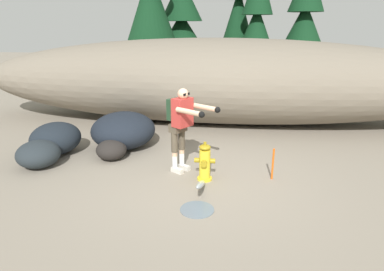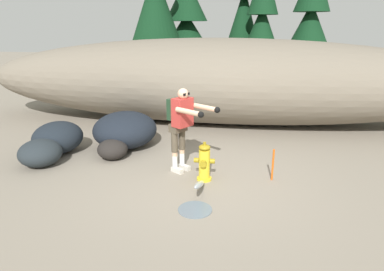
{
  "view_description": "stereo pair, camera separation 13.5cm",
  "coord_description": "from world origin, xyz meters",
  "px_view_note": "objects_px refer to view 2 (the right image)",
  "views": [
    {
      "loc": [
        0.62,
        -5.63,
        2.73
      ],
      "look_at": [
        -0.23,
        0.38,
        0.75
      ],
      "focal_mm": 31.72,
      "sensor_mm": 36.0,
      "label": 1
    },
    {
      "loc": [
        0.75,
        -5.61,
        2.73
      ],
      "look_at": [
        -0.23,
        0.38,
        0.75
      ],
      "focal_mm": 31.72,
      "sensor_mm": 36.0,
      "label": 2
    }
  ],
  "objects_px": {
    "fire_hydrant": "(204,163)",
    "boulder_outlier": "(40,153)",
    "boulder_mid": "(125,130)",
    "survey_stake": "(273,165)",
    "boulder_large": "(58,137)",
    "utility_worker": "(182,120)",
    "boulder_small": "(112,149)"
  },
  "relations": [
    {
      "from": "fire_hydrant",
      "to": "survey_stake",
      "type": "height_order",
      "value": "fire_hydrant"
    },
    {
      "from": "boulder_outlier",
      "to": "survey_stake",
      "type": "bearing_deg",
      "value": 0.73
    },
    {
      "from": "fire_hydrant",
      "to": "boulder_outlier",
      "type": "distance_m",
      "value": 3.37
    },
    {
      "from": "boulder_small",
      "to": "boulder_outlier",
      "type": "height_order",
      "value": "boulder_outlier"
    },
    {
      "from": "survey_stake",
      "to": "boulder_mid",
      "type": "bearing_deg",
      "value": 158.55
    },
    {
      "from": "utility_worker",
      "to": "boulder_large",
      "type": "bearing_deg",
      "value": -158.24
    },
    {
      "from": "boulder_large",
      "to": "survey_stake",
      "type": "bearing_deg",
      "value": -8.39
    },
    {
      "from": "boulder_large",
      "to": "survey_stake",
      "type": "distance_m",
      "value": 4.68
    },
    {
      "from": "fire_hydrant",
      "to": "boulder_large",
      "type": "distance_m",
      "value": 3.51
    },
    {
      "from": "boulder_mid",
      "to": "survey_stake",
      "type": "distance_m",
      "value": 3.53
    },
    {
      "from": "boulder_outlier",
      "to": "fire_hydrant",
      "type": "bearing_deg",
      "value": -2.46
    },
    {
      "from": "fire_hydrant",
      "to": "boulder_mid",
      "type": "distance_m",
      "value": 2.54
    },
    {
      "from": "utility_worker",
      "to": "boulder_small",
      "type": "distance_m",
      "value": 1.84
    },
    {
      "from": "boulder_mid",
      "to": "boulder_outlier",
      "type": "xyz_separation_m",
      "value": [
        -1.32,
        -1.35,
        -0.15
      ]
    },
    {
      "from": "boulder_small",
      "to": "survey_stake",
      "type": "height_order",
      "value": "survey_stake"
    },
    {
      "from": "fire_hydrant",
      "to": "boulder_mid",
      "type": "relative_size",
      "value": 0.49
    },
    {
      "from": "boulder_mid",
      "to": "survey_stake",
      "type": "height_order",
      "value": "boulder_mid"
    },
    {
      "from": "utility_worker",
      "to": "boulder_outlier",
      "type": "distance_m",
      "value": 3.0
    },
    {
      "from": "fire_hydrant",
      "to": "survey_stake",
      "type": "relative_size",
      "value": 1.23
    },
    {
      "from": "fire_hydrant",
      "to": "boulder_small",
      "type": "xyz_separation_m",
      "value": [
        -2.06,
        0.72,
        -0.13
      ]
    },
    {
      "from": "fire_hydrant",
      "to": "boulder_large",
      "type": "relative_size",
      "value": 0.64
    },
    {
      "from": "boulder_mid",
      "to": "boulder_small",
      "type": "bearing_deg",
      "value": -90.96
    },
    {
      "from": "utility_worker",
      "to": "boulder_small",
      "type": "xyz_separation_m",
      "value": [
        -1.59,
        0.41,
        -0.83
      ]
    },
    {
      "from": "fire_hydrant",
      "to": "boulder_outlier",
      "type": "bearing_deg",
      "value": 177.54
    },
    {
      "from": "utility_worker",
      "to": "boulder_small",
      "type": "height_order",
      "value": "utility_worker"
    },
    {
      "from": "boulder_mid",
      "to": "boulder_small",
      "type": "height_order",
      "value": "boulder_mid"
    },
    {
      "from": "boulder_small",
      "to": "boulder_outlier",
      "type": "bearing_deg",
      "value": -156.13
    },
    {
      "from": "utility_worker",
      "to": "boulder_small",
      "type": "bearing_deg",
      "value": -161.57
    },
    {
      "from": "boulder_large",
      "to": "boulder_small",
      "type": "xyz_separation_m",
      "value": [
        1.33,
        -0.17,
        -0.14
      ]
    },
    {
      "from": "boulder_large",
      "to": "survey_stake",
      "type": "xyz_separation_m",
      "value": [
        4.63,
        -0.68,
        -0.05
      ]
    },
    {
      "from": "fire_hydrant",
      "to": "survey_stake",
      "type": "xyz_separation_m",
      "value": [
        1.24,
        0.2,
        -0.04
      ]
    },
    {
      "from": "fire_hydrant",
      "to": "boulder_mid",
      "type": "height_order",
      "value": "boulder_mid"
    }
  ]
}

